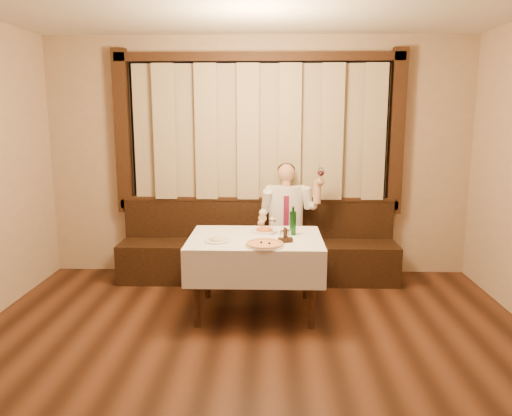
{
  "coord_description": "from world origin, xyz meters",
  "views": [
    {
      "loc": [
        0.14,
        -2.93,
        1.93
      ],
      "look_at": [
        0.0,
        1.9,
        1.0
      ],
      "focal_mm": 35.0,
      "sensor_mm": 36.0,
      "label": 1
    }
  ],
  "objects_px": {
    "pasta_cream": "(217,238)",
    "dining_table": "(255,248)",
    "seated_man": "(287,213)",
    "green_bottle": "(293,223)",
    "pasta_red": "(264,228)",
    "pizza": "(265,244)",
    "cruet_caddy": "(285,237)",
    "banquette": "(258,252)"
  },
  "relations": [
    {
      "from": "pasta_cream",
      "to": "dining_table",
      "type": "bearing_deg",
      "value": 27.4
    },
    {
      "from": "seated_man",
      "to": "green_bottle",
      "type": "bearing_deg",
      "value": -87.67
    },
    {
      "from": "pasta_red",
      "to": "green_bottle",
      "type": "bearing_deg",
      "value": -22.87
    },
    {
      "from": "pizza",
      "to": "cruet_caddy",
      "type": "bearing_deg",
      "value": 36.08
    },
    {
      "from": "pizza",
      "to": "dining_table",
      "type": "bearing_deg",
      "value": 105.87
    },
    {
      "from": "dining_table",
      "to": "pasta_cream",
      "type": "distance_m",
      "value": 0.41
    },
    {
      "from": "green_bottle",
      "to": "pasta_red",
      "type": "bearing_deg",
      "value": 157.13
    },
    {
      "from": "dining_table",
      "to": "seated_man",
      "type": "distance_m",
      "value": 1.0
    },
    {
      "from": "cruet_caddy",
      "to": "seated_man",
      "type": "relative_size",
      "value": 0.1
    },
    {
      "from": "dining_table",
      "to": "green_bottle",
      "type": "bearing_deg",
      "value": 14.48
    },
    {
      "from": "green_bottle",
      "to": "seated_man",
      "type": "bearing_deg",
      "value": 92.33
    },
    {
      "from": "pizza",
      "to": "seated_man",
      "type": "height_order",
      "value": "seated_man"
    },
    {
      "from": "banquette",
      "to": "dining_table",
      "type": "xyz_separation_m",
      "value": [
        0.0,
        -1.02,
        0.34
      ]
    },
    {
      "from": "banquette",
      "to": "pasta_cream",
      "type": "relative_size",
      "value": 13.1
    },
    {
      "from": "cruet_caddy",
      "to": "green_bottle",
      "type": "bearing_deg",
      "value": 55.7
    },
    {
      "from": "pasta_cream",
      "to": "cruet_caddy",
      "type": "xyz_separation_m",
      "value": [
        0.63,
        -0.01,
        0.01
      ]
    },
    {
      "from": "dining_table",
      "to": "seated_man",
      "type": "relative_size",
      "value": 0.93
    },
    {
      "from": "pasta_cream",
      "to": "pizza",
      "type": "bearing_deg",
      "value": -18.57
    },
    {
      "from": "green_bottle",
      "to": "dining_table",
      "type": "bearing_deg",
      "value": -165.52
    },
    {
      "from": "dining_table",
      "to": "pasta_red",
      "type": "distance_m",
      "value": 0.27
    },
    {
      "from": "pizza",
      "to": "green_bottle",
      "type": "xyz_separation_m",
      "value": [
        0.27,
        0.42,
        0.11
      ]
    },
    {
      "from": "pizza",
      "to": "seated_man",
      "type": "relative_size",
      "value": 0.26
    },
    {
      "from": "dining_table",
      "to": "pasta_red",
      "type": "xyz_separation_m",
      "value": [
        0.08,
        0.21,
        0.14
      ]
    },
    {
      "from": "banquette",
      "to": "pasta_red",
      "type": "height_order",
      "value": "banquette"
    },
    {
      "from": "pizza",
      "to": "seated_man",
      "type": "bearing_deg",
      "value": 79.48
    },
    {
      "from": "dining_table",
      "to": "cruet_caddy",
      "type": "bearing_deg",
      "value": -34.04
    },
    {
      "from": "pasta_cream",
      "to": "cruet_caddy",
      "type": "distance_m",
      "value": 0.63
    },
    {
      "from": "banquette",
      "to": "cruet_caddy",
      "type": "height_order",
      "value": "banquette"
    },
    {
      "from": "banquette",
      "to": "dining_table",
      "type": "distance_m",
      "value": 1.08
    },
    {
      "from": "cruet_caddy",
      "to": "seated_man",
      "type": "height_order",
      "value": "seated_man"
    },
    {
      "from": "dining_table",
      "to": "cruet_caddy",
      "type": "height_order",
      "value": "cruet_caddy"
    },
    {
      "from": "pasta_red",
      "to": "pasta_cream",
      "type": "relative_size",
      "value": 1.11
    },
    {
      "from": "cruet_caddy",
      "to": "pasta_cream",
      "type": "bearing_deg",
      "value": 160.66
    },
    {
      "from": "dining_table",
      "to": "pizza",
      "type": "height_order",
      "value": "pizza"
    },
    {
      "from": "dining_table",
      "to": "green_bottle",
      "type": "height_order",
      "value": "green_bottle"
    },
    {
      "from": "dining_table",
      "to": "green_bottle",
      "type": "distance_m",
      "value": 0.44
    },
    {
      "from": "pizza",
      "to": "seated_man",
      "type": "distance_m",
      "value": 1.28
    },
    {
      "from": "cruet_caddy",
      "to": "pizza",
      "type": "bearing_deg",
      "value": -162.3
    },
    {
      "from": "banquette",
      "to": "green_bottle",
      "type": "bearing_deg",
      "value": -68.75
    },
    {
      "from": "banquette",
      "to": "pasta_red",
      "type": "distance_m",
      "value": 0.95
    },
    {
      "from": "dining_table",
      "to": "seated_man",
      "type": "bearing_deg",
      "value": 70.71
    },
    {
      "from": "banquette",
      "to": "pasta_red",
      "type": "relative_size",
      "value": 11.76
    }
  ]
}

